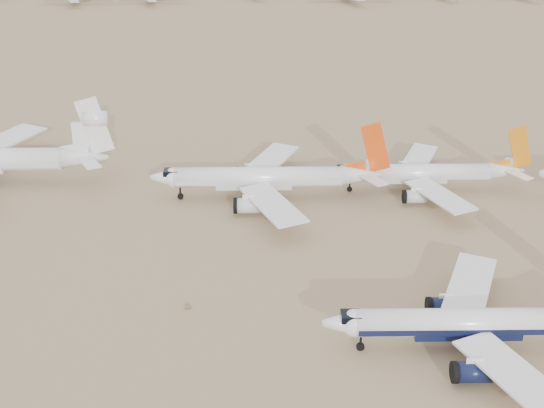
{
  "coord_description": "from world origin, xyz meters",
  "views": [
    {
      "loc": [
        -18.65,
        -88.14,
        63.06
      ],
      "look_at": [
        -16.73,
        38.9,
        7.0
      ],
      "focal_mm": 50.0,
      "sensor_mm": 36.0,
      "label": 1
    }
  ],
  "objects": [
    {
      "name": "row2_orange_tail",
      "position": [
        -17.2,
        57.62,
        4.69
      ],
      "size": [
        46.84,
        45.82,
        16.71
      ],
      "color": "white",
      "rests_on": "ground"
    },
    {
      "name": "main_airliner",
      "position": [
        13.32,
        2.56,
        4.39
      ],
      "size": [
        45.26,
        44.21,
        15.97
      ],
      "color": "white",
      "rests_on": "ground"
    },
    {
      "name": "row2_gold_tail",
      "position": [
        16.46,
        61.21,
        4.1
      ],
      "size": [
        41.19,
        40.28,
        14.67
      ],
      "color": "white",
      "rests_on": "ground"
    },
    {
      "name": "ground",
      "position": [
        0.0,
        0.0,
        0.0
      ],
      "size": [
        7000.0,
        7000.0,
        0.0
      ],
      "primitive_type": "plane",
      "color": "#856A4D",
      "rests_on": "ground"
    }
  ]
}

